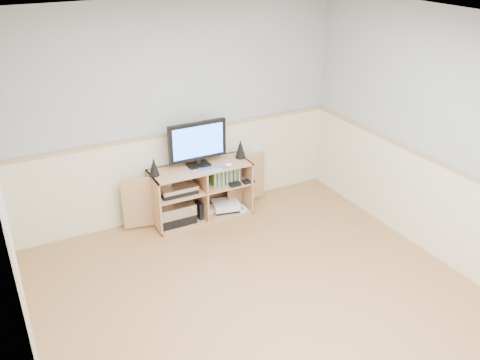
{
  "coord_description": "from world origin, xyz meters",
  "views": [
    {
      "loc": [
        -2.03,
        -3.16,
        3.14
      ],
      "look_at": [
        0.26,
        1.2,
        0.8
      ],
      "focal_mm": 40.0,
      "sensor_mm": 36.0,
      "label": 1
    }
  ],
  "objects_px": {
    "keyboard": "(213,169)",
    "game_consoles": "(225,206)",
    "monitor": "(197,142)",
    "media_cabinet": "(199,190)"
  },
  "relations": [
    {
      "from": "media_cabinet",
      "to": "monitor",
      "type": "bearing_deg",
      "value": -90.0
    },
    {
      "from": "monitor",
      "to": "media_cabinet",
      "type": "bearing_deg",
      "value": 90.0
    },
    {
      "from": "keyboard",
      "to": "game_consoles",
      "type": "bearing_deg",
      "value": 44.05
    },
    {
      "from": "monitor",
      "to": "game_consoles",
      "type": "distance_m",
      "value": 0.92
    },
    {
      "from": "monitor",
      "to": "keyboard",
      "type": "height_order",
      "value": "monitor"
    },
    {
      "from": "media_cabinet",
      "to": "monitor",
      "type": "relative_size",
      "value": 2.64
    },
    {
      "from": "monitor",
      "to": "game_consoles",
      "type": "xyz_separation_m",
      "value": [
        0.3,
        -0.06,
        -0.86
      ]
    },
    {
      "from": "keyboard",
      "to": "game_consoles",
      "type": "distance_m",
      "value": 0.63
    },
    {
      "from": "keyboard",
      "to": "game_consoles",
      "type": "relative_size",
      "value": 0.66
    },
    {
      "from": "monitor",
      "to": "game_consoles",
      "type": "relative_size",
      "value": 1.5
    }
  ]
}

